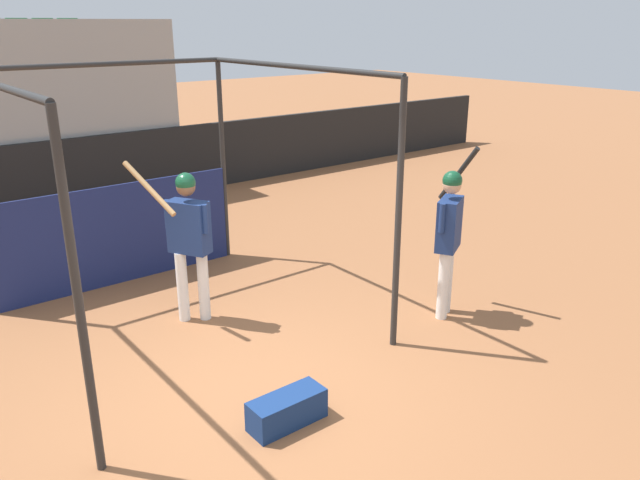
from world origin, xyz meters
name	(u,v)px	position (x,y,z in m)	size (l,w,h in m)	color
ground_plane	(259,398)	(0.00, 0.00, 0.00)	(60.00, 60.00, 0.00)	#935B38
outfield_wall	(31,181)	(0.00, 7.34, 0.68)	(24.00, 0.12, 1.35)	black
batting_cage	(136,203)	(0.11, 2.84, 1.26)	(3.32, 3.63, 2.90)	#282828
player_batter	(188,233)	(0.31, 1.87, 1.08)	(0.75, 0.73, 1.92)	white
player_waiting	(449,230)	(2.74, 0.11, 1.08)	(0.62, 0.63, 2.03)	white
equipment_bag	(287,410)	(-0.02, -0.49, 0.14)	(0.70, 0.28, 0.28)	navy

